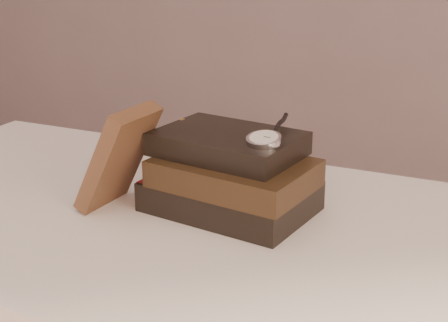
% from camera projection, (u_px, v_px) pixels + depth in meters
% --- Properties ---
extents(table, '(1.00, 0.60, 0.75)m').
position_uv_depth(table, '(142.00, 263.00, 1.01)').
color(table, white).
rests_on(table, ground).
extents(book_stack, '(0.25, 0.19, 0.12)m').
position_uv_depth(book_stack, '(231.00, 176.00, 0.95)').
color(book_stack, black).
rests_on(book_stack, table).
extents(journal, '(0.10, 0.11, 0.16)m').
position_uv_depth(journal, '(118.00, 158.00, 0.96)').
color(journal, '#402618').
rests_on(journal, table).
extents(pocket_watch, '(0.05, 0.15, 0.02)m').
position_uv_depth(pocket_watch, '(266.00, 138.00, 0.90)').
color(pocket_watch, silver).
rests_on(pocket_watch, book_stack).
extents(eyeglasses, '(0.11, 0.12, 0.05)m').
position_uv_depth(eyeglasses, '(213.00, 145.00, 1.06)').
color(eyeglasses, silver).
rests_on(eyeglasses, book_stack).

